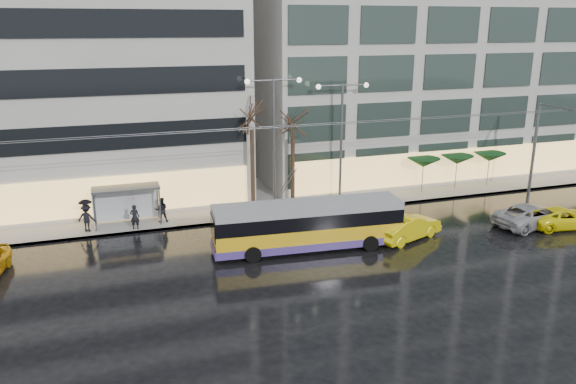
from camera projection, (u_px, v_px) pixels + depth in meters
name	position (u px, v px, depth m)	size (l,w,h in m)	color
ground	(298.00, 275.00, 29.34)	(140.00, 140.00, 0.00)	black
sidewalk	(262.00, 196.00, 42.65)	(80.00, 10.00, 0.15)	gray
kerb	(282.00, 216.00, 38.15)	(80.00, 0.10, 0.15)	slate
building_right	(433.00, 23.00, 48.69)	(32.00, 14.00, 25.00)	#A2A09B
trolleybus	(308.00, 227.00, 32.41)	(11.13, 4.66, 5.10)	gold
catenary	(272.00, 161.00, 35.63)	(42.24, 5.12, 7.00)	#595B60
bus_shelter	(120.00, 197.00, 35.97)	(4.20, 1.60, 2.51)	#595B60
street_lamp_near	(274.00, 126.00, 38.04)	(3.96, 0.36, 9.03)	#595B60
street_lamp_far	(342.00, 126.00, 39.62)	(3.96, 0.36, 8.53)	#595B60
tree_a	(251.00, 110.00, 37.45)	(3.20, 3.20, 8.40)	black
tree_b	(293.00, 118.00, 38.73)	(3.20, 3.20, 7.70)	black
parasol_a	(424.00, 163.00, 42.85)	(2.50, 2.50, 2.65)	#595B60
parasol_b	(457.00, 160.00, 43.75)	(2.50, 2.50, 2.65)	#595B60
parasol_c	(489.00, 157.00, 44.66)	(2.50, 2.50, 2.65)	#595B60
taxi_b	(407.00, 227.00, 34.10)	(1.65, 4.74, 1.56)	yellow
taxi_c	(563.00, 218.00, 36.09)	(2.16, 4.68, 1.30)	#FFED0D
sedan_silver	(530.00, 215.00, 36.32)	(2.43, 5.27, 1.46)	#A0A0A4
pedestrian_a	(134.00, 207.00, 35.12)	(1.21, 1.22, 2.19)	black
pedestrian_b	(162.00, 210.00, 36.61)	(0.84, 0.67, 1.66)	black
pedestrian_c	(86.00, 214.00, 34.85)	(1.31, 1.07, 2.11)	black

